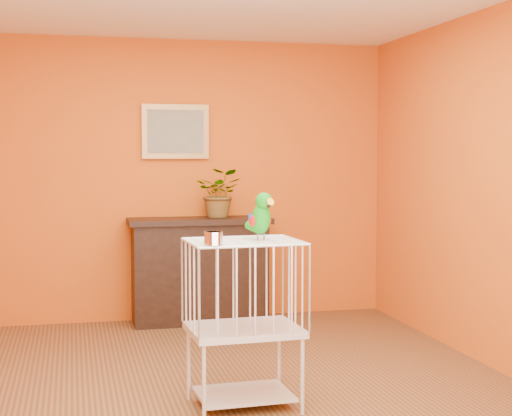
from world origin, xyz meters
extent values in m
plane|color=brown|center=(0.00, 0.00, 0.00)|extent=(4.50, 4.50, 0.00)
plane|color=#CB5813|center=(0.00, 2.25, 1.30)|extent=(4.00, 0.00, 4.00)
plane|color=#CB5813|center=(0.00, -2.25, 1.30)|extent=(4.00, 0.00, 4.00)
plane|color=#CB5813|center=(2.00, 0.00, 1.30)|extent=(0.00, 4.50, 4.50)
cube|color=black|center=(0.19, 2.03, 0.46)|extent=(1.21, 0.40, 0.91)
cube|color=black|center=(0.19, 2.03, 0.94)|extent=(1.29, 0.47, 0.05)
cube|color=black|center=(0.19, 1.85, 0.46)|extent=(0.85, 0.02, 0.46)
cube|color=maroon|center=(-0.06, 1.98, 0.35)|extent=(0.05, 0.18, 0.28)
cube|color=#3A572B|center=(0.02, 1.98, 0.35)|extent=(0.05, 0.18, 0.28)
cube|color=maroon|center=(0.11, 1.98, 0.35)|extent=(0.05, 0.18, 0.28)
cube|color=#3A572B|center=(0.21, 1.98, 0.35)|extent=(0.05, 0.18, 0.28)
cube|color=maroon|center=(0.31, 1.98, 0.35)|extent=(0.05, 0.18, 0.28)
imported|color=#26722D|center=(0.38, 2.06, 1.14)|extent=(0.53, 0.56, 0.35)
cube|color=#A6793B|center=(0.00, 2.22, 1.75)|extent=(0.62, 0.03, 0.50)
cube|color=gray|center=(0.00, 2.21, 1.75)|extent=(0.52, 0.01, 0.40)
cube|color=silver|center=(0.06, -0.43, 0.08)|extent=(0.58, 0.46, 0.02)
cube|color=silver|center=(0.06, -0.43, 0.48)|extent=(0.68, 0.54, 0.04)
cube|color=silver|center=(0.06, -0.43, 1.02)|extent=(0.68, 0.54, 0.01)
cylinder|color=silver|center=(-0.22, -0.67, 0.23)|extent=(0.02, 0.02, 0.46)
cylinder|color=silver|center=(0.37, -0.64, 0.23)|extent=(0.02, 0.02, 0.46)
cylinder|color=silver|center=(-0.24, -0.21, 0.23)|extent=(0.02, 0.02, 0.46)
cylinder|color=silver|center=(0.35, -0.19, 0.23)|extent=(0.02, 0.02, 0.46)
cylinder|color=silver|center=(-0.16, -0.65, 1.07)|extent=(0.11, 0.11, 0.08)
cylinder|color=#59544C|center=(0.15, -0.43, 1.04)|extent=(0.01, 0.01, 0.04)
cylinder|color=#59544C|center=(0.19, -0.41, 1.04)|extent=(0.01, 0.01, 0.04)
ellipsoid|color=#0D930D|center=(0.17, -0.42, 1.15)|extent=(0.16, 0.19, 0.21)
ellipsoid|color=#0D930D|center=(0.18, -0.45, 1.26)|extent=(0.13, 0.14, 0.10)
cone|color=orange|center=(0.20, -0.50, 1.25)|extent=(0.07, 0.08, 0.07)
cone|color=black|center=(0.20, -0.48, 1.23)|extent=(0.03, 0.03, 0.03)
sphere|color=black|center=(0.16, -0.48, 1.27)|extent=(0.01, 0.01, 0.01)
sphere|color=black|center=(0.22, -0.45, 1.27)|extent=(0.01, 0.01, 0.01)
ellipsoid|color=#A50C0C|center=(0.12, -0.43, 1.14)|extent=(0.04, 0.07, 0.07)
ellipsoid|color=navy|center=(0.22, -0.39, 1.14)|extent=(0.04, 0.07, 0.07)
cone|color=#0D930D|center=(0.15, -0.35, 1.08)|extent=(0.11, 0.16, 0.11)
camera|label=1|loc=(-0.94, -5.01, 1.55)|focal=55.00mm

